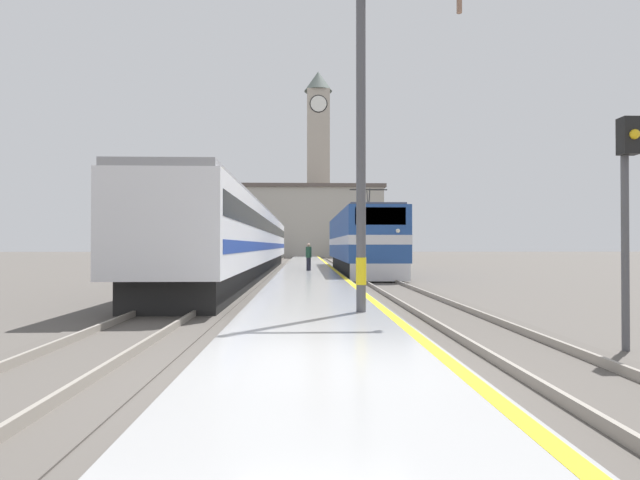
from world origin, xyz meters
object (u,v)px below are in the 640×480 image
(locomotive_train, at_px, (360,242))
(passenger_train, at_px, (247,240))
(clock_tower, at_px, (318,159))
(catenary_mast, at_px, (366,130))
(signal_post, at_px, (627,194))
(person_on_platform, at_px, (309,256))

(locomotive_train, distance_m, passenger_train, 6.97)
(locomotive_train, bearing_deg, clock_tower, 91.36)
(catenary_mast, height_order, signal_post, catenary_mast)
(person_on_platform, distance_m, signal_post, 21.84)
(passenger_train, distance_m, signal_post, 23.26)
(catenary_mast, relative_size, signal_post, 2.08)
(locomotive_train, relative_size, clock_tower, 0.57)
(locomotive_train, relative_size, catenary_mast, 2.16)
(person_on_platform, distance_m, clock_tower, 53.57)
(locomotive_train, relative_size, person_on_platform, 10.71)
(person_on_platform, bearing_deg, catenary_mast, -86.50)
(passenger_train, bearing_deg, catenary_mast, -75.68)
(locomotive_train, xyz_separation_m, person_on_platform, (-3.20, -1.78, -0.85))
(person_on_platform, bearing_deg, locomotive_train, 29.03)
(catenary_mast, height_order, clock_tower, clock_tower)
(passenger_train, bearing_deg, locomotive_train, 11.56)
(locomotive_train, height_order, person_on_platform, locomotive_train)
(passenger_train, xyz_separation_m, signal_post, (8.63, -21.59, 0.54))
(person_on_platform, height_order, clock_tower, clock_tower)
(signal_post, bearing_deg, clock_tower, 92.34)
(locomotive_train, height_order, clock_tower, clock_tower)
(passenger_train, xyz_separation_m, clock_tower, (5.65, 51.09, 13.78))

